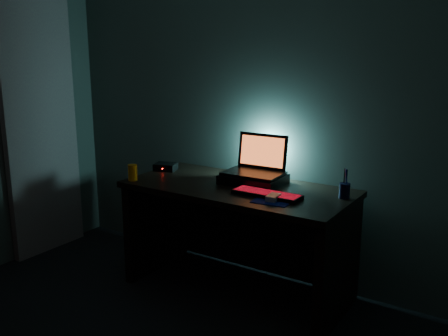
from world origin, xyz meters
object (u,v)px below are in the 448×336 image
laptop (257,164)px  router (166,167)px  juice_glass (133,173)px  mouse (273,197)px  keyboard (267,194)px  pen_cup (345,191)px

laptop → router: 0.74m
router → juice_glass: bearing=-108.1°
mouse → router: (-1.02, 0.24, 0.01)m
juice_glass → keyboard: bearing=9.9°
pen_cup → juice_glass: (-1.36, -0.38, 0.01)m
pen_cup → router: size_ratio=0.50×
keyboard → router: bearing=169.3°
mouse → laptop: bearing=126.0°
laptop → router: laptop is taller
keyboard → pen_cup: size_ratio=4.70×
keyboard → juice_glass: 0.96m
mouse → pen_cup: bearing=33.4°
keyboard → router: 0.97m
pen_cup → router: (-1.36, -0.03, -0.02)m
keyboard → juice_glass: (-0.95, -0.17, 0.04)m
mouse → router: bearing=160.5°
laptop → juice_glass: laptop is taller
mouse → pen_cup: (0.34, 0.28, 0.03)m
laptop → juice_glass: bearing=-151.4°
keyboard → pen_cup: bearing=28.4°
pen_cup → keyboard: bearing=-151.9°
laptop → mouse: bearing=-50.0°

